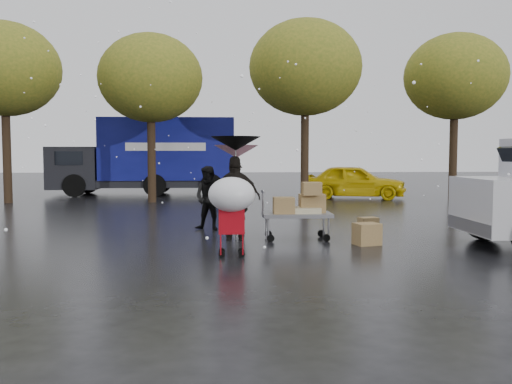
{
  "coord_description": "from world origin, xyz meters",
  "views": [
    {
      "loc": [
        -0.62,
        -11.28,
        1.87
      ],
      "look_at": [
        0.07,
        1.0,
        1.01
      ],
      "focal_mm": 38.0,
      "sensor_mm": 36.0,
      "label": 1
    }
  ],
  "objects": [
    {
      "name": "yellow_taxi",
      "position": [
        4.8,
        11.24,
        0.72
      ],
      "size": [
        4.53,
        2.76,
        1.44
      ],
      "primitive_type": "imported",
      "rotation": [
        0.0,
        0.0,
        1.3
      ],
      "color": "yellow",
      "rests_on": "ground"
    },
    {
      "name": "tree_row",
      "position": [
        -0.47,
        10.0,
        5.02
      ],
      "size": [
        21.6,
        4.4,
        7.12
      ],
      "color": "black",
      "rests_on": "ground"
    },
    {
      "name": "blue_truck",
      "position": [
        -4.08,
        13.95,
        1.76
      ],
      "size": [
        8.3,
        2.6,
        3.5
      ],
      "color": "#0C1060",
      "rests_on": "ground"
    },
    {
      "name": "umbrella_black",
      "position": [
        -0.4,
        0.46,
        2.1
      ],
      "size": [
        1.09,
        1.09,
        2.25
      ],
      "color": "#4C4C4C",
      "rests_on": "ground"
    },
    {
      "name": "box_ground_near",
      "position": [
        2.29,
        -0.33,
        0.22
      ],
      "size": [
        0.59,
        0.52,
        0.45
      ],
      "primitive_type": "cube",
      "rotation": [
        0.0,
        0.0,
        0.28
      ],
      "color": "brown",
      "rests_on": "ground"
    },
    {
      "name": "vendor_cart",
      "position": [
        1.02,
        0.44,
        0.73
      ],
      "size": [
        1.52,
        0.8,
        1.27
      ],
      "color": "slate",
      "rests_on": "ground"
    },
    {
      "name": "box_ground_far",
      "position": [
        2.85,
        1.66,
        0.17
      ],
      "size": [
        0.5,
        0.42,
        0.33
      ],
      "primitive_type": "cube",
      "rotation": [
        0.0,
        0.0,
        0.23
      ],
      "color": "brown",
      "rests_on": "ground"
    },
    {
      "name": "shopping_cart",
      "position": [
        -0.52,
        -1.54,
        1.06
      ],
      "size": [
        0.84,
        0.84,
        1.46
      ],
      "color": "#B70A16",
      "rests_on": "ground"
    },
    {
      "name": "ground",
      "position": [
        0.0,
        0.0,
        0.0
      ],
      "size": [
        90.0,
        90.0,
        0.0
      ],
      "primitive_type": "plane",
      "color": "black",
      "rests_on": "ground"
    },
    {
      "name": "person_middle",
      "position": [
        -1.03,
        2.05,
        0.79
      ],
      "size": [
        0.93,
        0.83,
        1.58
      ],
      "primitive_type": "imported",
      "rotation": [
        0.0,
        0.0,
        -0.36
      ],
      "color": "black",
      "rests_on": "ground"
    },
    {
      "name": "person_black",
      "position": [
        -0.4,
        0.46,
        0.92
      ],
      "size": [
        1.09,
        0.48,
        1.83
      ],
      "primitive_type": "imported",
      "rotation": [
        0.0,
        0.0,
        3.11
      ],
      "color": "black",
      "rests_on": "ground"
    },
    {
      "name": "person_pink",
      "position": [
        -0.37,
        1.48,
        0.84
      ],
      "size": [
        0.71,
        0.58,
        1.69
      ],
      "primitive_type": "imported",
      "rotation": [
        0.0,
        0.0,
        0.33
      ],
      "color": "black",
      "rests_on": "ground"
    },
    {
      "name": "umbrella_pink",
      "position": [
        -0.37,
        1.48,
        1.93
      ],
      "size": [
        1.05,
        1.05,
        2.09
      ],
      "color": "#4C4C4C",
      "rests_on": "ground"
    }
  ]
}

